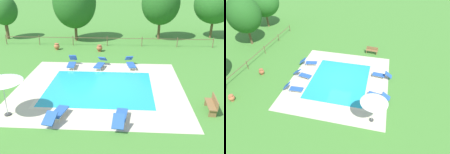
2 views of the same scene
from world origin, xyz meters
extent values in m
plane|color=#478433|center=(0.00, 0.00, 0.00)|extent=(160.00, 160.00, 0.00)
cube|color=beige|center=(0.00, 0.00, 0.00)|extent=(11.34, 10.07, 0.01)
cube|color=#23A8C1|center=(0.00, 0.00, 0.01)|extent=(7.13, 5.85, 0.01)
cube|color=beige|center=(0.00, 3.05, 0.01)|extent=(7.61, 0.24, 0.01)
cube|color=beige|center=(0.00, -3.05, 0.01)|extent=(7.61, 0.24, 0.01)
cube|color=beige|center=(3.68, 0.00, 0.01)|extent=(0.24, 5.85, 0.01)
cube|color=beige|center=(-3.68, 0.00, 0.01)|extent=(0.24, 5.85, 0.01)
cube|color=#2856A8|center=(-2.70, 3.62, 0.32)|extent=(0.67, 1.33, 0.07)
cube|color=#2856A8|center=(-2.76, 4.57, 0.61)|extent=(0.63, 0.68, 0.64)
cube|color=silver|center=(-2.70, 3.62, 0.26)|extent=(0.64, 1.30, 0.04)
cylinder|color=silver|center=(-2.42, 3.08, 0.14)|extent=(0.04, 0.04, 0.28)
cylinder|color=silver|center=(-2.93, 3.05, 0.14)|extent=(0.04, 0.04, 0.28)
cylinder|color=silver|center=(-2.48, 4.19, 0.14)|extent=(0.04, 0.04, 0.28)
cylinder|color=silver|center=(-2.99, 4.16, 0.14)|extent=(0.04, 0.04, 0.28)
cube|color=#2856A8|center=(2.18, 3.86, 0.32)|extent=(0.83, 1.39, 0.07)
cube|color=#2856A8|center=(2.00, 4.83, 0.57)|extent=(0.72, 0.81, 0.56)
cube|color=silver|center=(2.18, 3.86, 0.26)|extent=(0.79, 1.36, 0.04)
cylinder|color=silver|center=(2.54, 3.37, 0.14)|extent=(0.04, 0.04, 0.28)
cylinder|color=silver|center=(2.03, 3.27, 0.14)|extent=(0.04, 0.04, 0.28)
cylinder|color=silver|center=(2.33, 4.45, 0.14)|extent=(0.04, 0.04, 0.28)
cylinder|color=silver|center=(1.83, 4.36, 0.14)|extent=(0.04, 0.04, 0.28)
cube|color=#2856A8|center=(1.58, -3.97, 0.32)|extent=(0.74, 1.36, 0.07)
cube|color=#2856A8|center=(1.47, -4.96, 0.54)|extent=(0.68, 0.80, 0.52)
cube|color=silver|center=(1.58, -3.97, 0.26)|extent=(0.70, 1.33, 0.04)
cylinder|color=silver|center=(1.39, -3.39, 0.14)|extent=(0.04, 0.04, 0.28)
cylinder|color=silver|center=(1.89, -3.44, 0.14)|extent=(0.04, 0.04, 0.28)
cylinder|color=silver|center=(1.27, -4.49, 0.14)|extent=(0.04, 0.04, 0.28)
cylinder|color=silver|center=(1.77, -4.54, 0.14)|extent=(0.04, 0.04, 0.28)
cube|color=#2856A8|center=(-1.78, -3.85, 0.32)|extent=(0.85, 1.39, 0.07)
cube|color=#2856A8|center=(-1.98, -4.85, 0.51)|extent=(0.74, 0.88, 0.45)
cube|color=silver|center=(-1.78, -3.85, 0.26)|extent=(0.81, 1.36, 0.04)
cylinder|color=silver|center=(-1.92, -3.26, 0.14)|extent=(0.04, 0.04, 0.28)
cylinder|color=silver|center=(-1.42, -3.36, 0.14)|extent=(0.04, 0.04, 0.28)
cylinder|color=silver|center=(-2.14, -4.34, 0.14)|extent=(0.04, 0.04, 0.28)
cylinder|color=silver|center=(-1.64, -4.44, 0.14)|extent=(0.04, 0.04, 0.28)
cube|color=#2856A8|center=(-0.41, 3.61, 0.32)|extent=(0.84, 1.39, 0.07)
cube|color=#2856A8|center=(-0.22, 4.59, 0.55)|extent=(0.73, 0.84, 0.52)
cube|color=silver|center=(-0.41, 3.61, 0.26)|extent=(0.80, 1.36, 0.04)
cylinder|color=silver|center=(-0.27, 3.02, 0.14)|extent=(0.04, 0.04, 0.28)
cylinder|color=silver|center=(-0.77, 3.11, 0.14)|extent=(0.04, 0.04, 0.28)
cylinder|color=silver|center=(-0.05, 4.10, 0.14)|extent=(0.04, 0.04, 0.28)
cylinder|color=silver|center=(-0.56, 4.20, 0.14)|extent=(0.04, 0.04, 0.28)
cylinder|color=#383838|center=(-4.67, -3.85, 0.04)|extent=(0.36, 0.36, 0.08)
cylinder|color=#B2B5B7|center=(-4.67, -3.85, 1.18)|extent=(0.04, 0.04, 2.36)
cone|color=white|center=(-4.67, -3.85, 2.20)|extent=(2.16, 2.16, 0.37)
sphere|color=white|center=(-4.67, -3.85, 2.39)|extent=(0.06, 0.06, 0.06)
cube|color=olive|center=(6.59, -2.74, 0.44)|extent=(0.59, 1.54, 0.06)
cube|color=olive|center=(6.79, -2.76, 0.67)|extent=(0.20, 1.50, 0.40)
cube|color=olive|center=(6.52, -3.38, 0.21)|extent=(0.40, 0.10, 0.41)
cube|color=olive|center=(6.65, -2.11, 0.21)|extent=(0.40, 0.10, 0.41)
cylinder|color=#A85B38|center=(-0.92, 8.49, 0.04)|extent=(0.32, 0.32, 0.08)
ellipsoid|color=#A85B38|center=(-0.92, 8.49, 0.36)|extent=(0.58, 0.58, 0.55)
cylinder|color=#A85B38|center=(-0.92, 8.49, 0.63)|extent=(0.44, 0.44, 0.06)
cylinder|color=#B7663D|center=(-5.34, 8.85, 0.04)|extent=(0.31, 0.31, 0.08)
ellipsoid|color=#B7663D|center=(-5.34, 8.85, 0.35)|extent=(0.56, 0.56, 0.55)
cylinder|color=#B7663D|center=(-5.34, 8.85, 0.63)|extent=(0.42, 0.42, 0.06)
cylinder|color=brown|center=(-11.44, 10.63, 0.53)|extent=(0.08, 0.08, 1.05)
cylinder|color=brown|center=(-7.73, 10.63, 0.53)|extent=(0.08, 0.08, 1.05)
cylinder|color=brown|center=(-4.03, 10.63, 0.53)|extent=(0.08, 0.08, 1.05)
cylinder|color=brown|center=(-0.32, 10.63, 0.53)|extent=(0.08, 0.08, 1.05)
cylinder|color=brown|center=(3.39, 10.63, 0.53)|extent=(0.08, 0.08, 1.05)
cylinder|color=brown|center=(7.10, 10.63, 0.53)|extent=(0.08, 0.08, 1.05)
cylinder|color=brown|center=(10.80, 10.63, 0.53)|extent=(0.08, 0.08, 1.05)
cube|color=brown|center=(-0.32, 10.63, 0.85)|extent=(22.25, 0.05, 0.05)
cylinder|color=brown|center=(-12.38, 13.07, 1.03)|extent=(0.38, 0.38, 2.05)
ellipsoid|color=#286623|center=(-12.38, 13.07, 3.32)|extent=(3.00, 3.00, 3.39)
cylinder|color=brown|center=(5.50, 13.98, 1.15)|extent=(0.30, 0.30, 2.30)
ellipsoid|color=#235B1E|center=(5.50, 13.98, 4.11)|extent=(4.31, 4.31, 4.83)
cylinder|color=brown|center=(-4.10, 12.81, 1.07)|extent=(0.31, 0.31, 2.13)
ellipsoid|color=#235B1E|center=(-4.10, 12.81, 4.25)|extent=(4.78, 4.78, 5.65)
cylinder|color=brown|center=(11.85, 15.01, 1.14)|extent=(0.29, 0.29, 2.28)
ellipsoid|color=#286623|center=(11.85, 15.01, 3.99)|extent=(4.73, 4.73, 4.55)
camera|label=1|loc=(1.80, -15.33, 7.22)|focal=39.87mm
camera|label=2|loc=(-15.74, -3.70, 12.29)|focal=30.92mm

